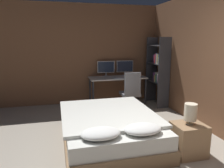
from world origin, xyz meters
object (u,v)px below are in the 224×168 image
Objects in this scene: nightstand at (188,139)px; bookshelf at (159,69)px; computer_mouse at (130,77)px; bed at (109,128)px; office_chair at (130,96)px; bedside_lamp at (190,112)px; keyboard at (120,78)px; monitor_left at (106,68)px; desk at (118,80)px; monitor_right at (125,67)px.

bookshelf is at bearing 74.15° from nightstand.
bookshelf is at bearing -13.64° from computer_mouse.
office_chair reaches higher than bed.
office_chair is at bearing 95.01° from nightstand.
bedside_lamp is 0.86× the size of keyboard.
bed is 1.31m from nightstand.
monitor_left reaches higher than bedside_lamp.
bed is 1.34× the size of desk.
nightstand is 2.19m from office_chair.
bed is at bearing -121.61° from office_chair.
nightstand is 2.79m from keyboard.
bed is 2.72m from monitor_right.
bedside_lamp is 0.67× the size of monitor_right.
nightstand is at bearing -83.53° from keyboard.
bedside_lamp is at bearing -83.53° from keyboard.
desk is at bearing 70.75° from bed.
bedside_lamp is 2.21m from office_chair.
desk reaches higher than bed.
office_chair is 0.55× the size of bookshelf.
desk is 0.48m from monitor_right.
desk is 0.48m from monitor_left.
keyboard reaches higher than nightstand.
desk is (0.76, 2.19, 0.41)m from bed.
nightstand is 2.75m from bookshelf.
monitor_left is 0.48× the size of office_chair.
monitor_left is at bearing 142.72° from computer_mouse.
bookshelf is (0.72, 2.54, 0.75)m from nightstand.
bed is at bearing 145.23° from nightstand.
monitor_left is at bearing 142.38° from desk.
bedside_lamp is 2.66m from bookshelf.
monitor_left is at bearing 155.22° from bookshelf.
bookshelf is (0.76, -0.60, 0.01)m from monitor_right.
monitor_left is at bearing 180.00° from monitor_right.
computer_mouse is (0.28, 0.00, 0.01)m from keyboard.
bookshelf is (1.79, 1.80, 0.75)m from bed.
nightstand is 3.28m from monitor_left.
monitor_left reaches higher than nightstand.
monitor_left is 0.27× the size of bookshelf.
keyboard is at bearing 102.21° from office_chair.
bedside_lamp is at bearing -83.98° from desk.
office_chair is (-0.16, -0.55, -0.38)m from computer_mouse.
nightstand is at bearing -105.85° from bookshelf.
keyboard is (0.27, -0.42, -0.23)m from monitor_left.
desk is 0.81m from office_chair.
monitor_right reaches higher than nightstand.
office_chair is at bearing 58.39° from bed.
keyboard is 0.21× the size of bookshelf.
computer_mouse reaches higher than nightstand.
nightstand is at bearing -79.49° from monitor_left.
office_chair is (0.12, -0.55, -0.37)m from keyboard.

